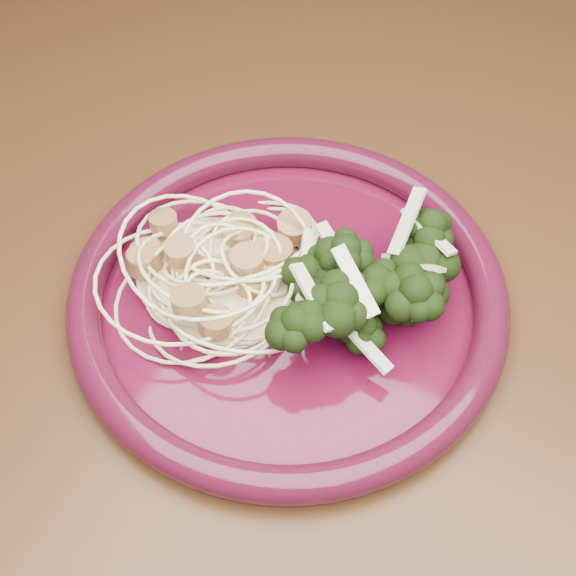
# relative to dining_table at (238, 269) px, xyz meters

# --- Properties ---
(dining_table) EXTENTS (1.20, 0.80, 0.75)m
(dining_table) POSITION_rel_dining_table_xyz_m (0.00, 0.00, 0.00)
(dining_table) COLOR #472814
(dining_table) RESTS_ON ground
(dinner_plate) EXTENTS (0.36, 0.36, 0.03)m
(dinner_plate) POSITION_rel_dining_table_xyz_m (0.09, -0.07, 0.11)
(dinner_plate) COLOR #460920
(dinner_plate) RESTS_ON dining_table
(spaghetti_pile) EXTENTS (0.15, 0.13, 0.03)m
(spaghetti_pile) POSITION_rel_dining_table_xyz_m (0.05, -0.08, 0.12)
(spaghetti_pile) COLOR #FAF3AB
(spaghetti_pile) RESTS_ON dinner_plate
(scallop_cluster) EXTENTS (0.16, 0.16, 0.04)m
(scallop_cluster) POSITION_rel_dining_table_xyz_m (0.05, -0.08, 0.16)
(scallop_cluster) COLOR #A77A48
(scallop_cluster) RESTS_ON spaghetti_pile
(broccoli_pile) EXTENTS (0.12, 0.16, 0.05)m
(broccoli_pile) POSITION_rel_dining_table_xyz_m (0.15, -0.06, 0.13)
(broccoli_pile) COLOR black
(broccoli_pile) RESTS_ON dinner_plate
(onion_garnish) EXTENTS (0.08, 0.11, 0.05)m
(onion_garnish) POSITION_rel_dining_table_xyz_m (0.15, -0.06, 0.16)
(onion_garnish) COLOR beige
(onion_garnish) RESTS_ON broccoli_pile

